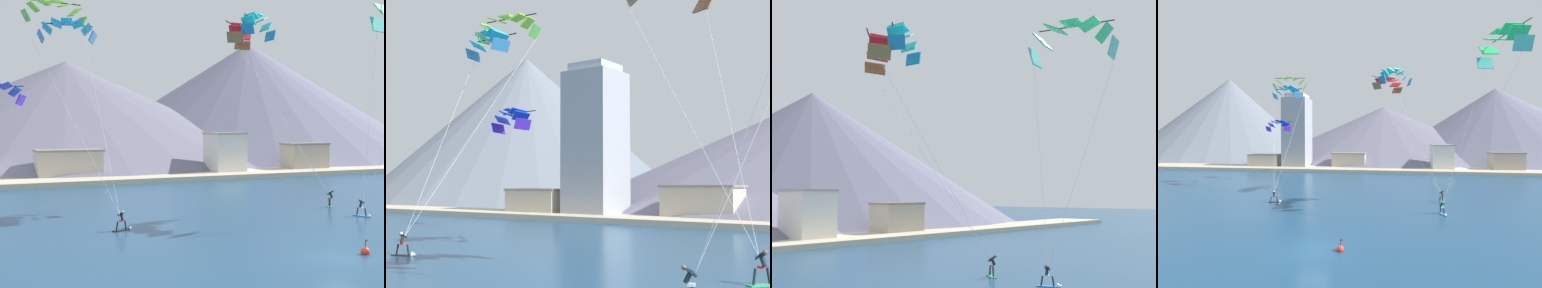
# 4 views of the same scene
# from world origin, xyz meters

# --- Properties ---
(ground_plane) EXTENTS (400.00, 400.00, 0.00)m
(ground_plane) POSITION_xyz_m (0.00, 0.00, 0.00)
(ground_plane) COLOR navy
(kitesurfer_near_lead) EXTENTS (1.32, 1.66, 1.76)m
(kitesurfer_near_lead) POSITION_xyz_m (12.88, 16.86, 0.54)
(kitesurfer_near_lead) COLOR #33B266
(kitesurfer_near_lead) RESTS_ON ground
(kitesurfer_near_trail) EXTENTS (1.77, 0.98, 1.64)m
(kitesurfer_near_trail) POSITION_xyz_m (-9.24, 13.56, 0.44)
(kitesurfer_near_trail) COLOR black
(kitesurfer_near_trail) RESTS_ON ground
(kitesurfer_mid_center) EXTENTS (0.89, 1.78, 1.62)m
(kitesurfer_mid_center) POSITION_xyz_m (11.76, 10.89, 0.44)
(kitesurfer_mid_center) COLOR #337FDB
(kitesurfer_mid_center) RESTS_ON ground
(parafoil_kite_near_lead) EXTENTS (9.44, 8.12, 16.86)m
(parafoil_kite_near_lead) POSITION_xyz_m (5.69, 22.05, 17.25)
(parafoil_kite_near_lead) COLOR #996839
(parafoil_kite_near_trail) EXTENTS (6.22, 13.78, 18.55)m
(parafoil_kite_near_trail) POSITION_xyz_m (-12.10, 25.96, 18.78)
(parafoil_kite_near_trail) COLOR green
(parafoil_kite_mid_center) EXTENTS (8.15, 7.47, 19.43)m
(parafoil_kite_mid_center) POSITION_xyz_m (18.34, 12.40, 19.37)
(parafoil_kite_mid_center) COLOR #48C4B5
(parafoil_kite_distant_high_outer) EXTENTS (5.89, 3.29, 2.41)m
(parafoil_kite_distant_high_outer) POSITION_xyz_m (-17.01, 32.00, 11.49)
(parafoil_kite_distant_high_outer) COLOR #4720BF
(parafoil_kite_distant_low_drift) EXTENTS (5.16, 4.35, 2.40)m
(parafoil_kite_distant_low_drift) POSITION_xyz_m (6.74, 20.61, 18.13)
(parafoil_kite_distant_low_drift) COLOR #1E7EB6
(parafoil_kite_distant_mid_solo) EXTENTS (5.25, 2.70, 2.18)m
(parafoil_kite_distant_mid_solo) POSITION_xyz_m (-11.53, 23.11, 16.68)
(parafoil_kite_distant_mid_solo) COLOR #347EBA
(race_marker_buoy) EXTENTS (0.56, 0.56, 1.02)m
(race_marker_buoy) POSITION_xyz_m (2.11, 0.09, 0.16)
(race_marker_buoy) COLOR red
(race_marker_buoy) RESTS_ON ground
(shoreline_strip) EXTENTS (180.00, 10.00, 0.70)m
(shoreline_strip) POSITION_xyz_m (0.00, 49.70, 0.35)
(shoreline_strip) COLOR beige
(shoreline_strip) RESTS_ON ground
(shore_building_harbour_front) EXTENTS (7.74, 4.58, 5.07)m
(shore_building_harbour_front) POSITION_xyz_m (35.65, 52.07, 2.54)
(shore_building_harbour_front) COLOR #A89E8E
(shore_building_harbour_front) RESTS_ON ground
(shore_building_promenade_mid) EXTENTS (9.66, 4.90, 4.57)m
(shore_building_promenade_mid) POSITION_xyz_m (-5.37, 53.62, 2.30)
(shore_building_promenade_mid) COLOR #B7AD9E
(shore_building_promenade_mid) RESTS_ON ground
(shore_building_quay_east) EXTENTS (5.46, 5.88, 6.99)m
(shore_building_quay_east) POSITION_xyz_m (19.75, 51.99, 3.51)
(shore_building_quay_east) COLOR silver
(shore_building_quay_east) RESTS_ON ground
(shore_building_quay_west) EXTENTS (9.08, 5.17, 4.00)m
(shore_building_quay_west) POSITION_xyz_m (-29.90, 51.85, 2.01)
(shore_building_quay_west) COLOR #B7AD9E
(shore_building_quay_west) RESTS_ON ground
(highrise_tower) EXTENTS (7.00, 7.00, 21.42)m
(highrise_tower) POSITION_xyz_m (-20.63, 53.01, 10.50)
(highrise_tower) COLOR #999EA8
(highrise_tower) RESTS_ON ground
(mountain_peak_west_ridge) EXTENTS (105.27, 105.27, 23.17)m
(mountain_peak_west_ridge) POSITION_xyz_m (3.36, 100.62, 11.58)
(mountain_peak_west_ridge) COLOR slate
(mountain_peak_west_ridge) RESTS_ON ground
(mountain_peak_central_summit) EXTENTS (94.81, 94.81, 29.74)m
(mountain_peak_central_summit) POSITION_xyz_m (50.28, 97.08, 14.87)
(mountain_peak_central_summit) COLOR slate
(mountain_peak_central_summit) RESTS_ON ground
(mountain_peak_east_shoulder) EXTENTS (81.52, 81.52, 36.92)m
(mountain_peak_east_shoulder) POSITION_xyz_m (-69.22, 94.09, 18.46)
(mountain_peak_east_shoulder) COLOR slate
(mountain_peak_east_shoulder) RESTS_ON ground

